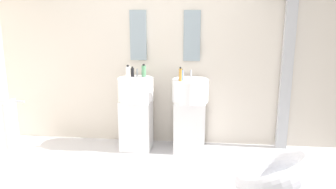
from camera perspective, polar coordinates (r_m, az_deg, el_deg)
The scene contains 14 objects.
rear_partition at distance 4.81m, azimuth -0.40°, elevation 7.27°, with size 4.80×0.10×2.60m, color beige.
pedestal_sink_left at distance 4.71m, azimuth -5.17°, elevation -2.69°, with size 0.47×0.47×1.06m.
pedestal_sink_right at distance 4.63m, azimuth 3.57°, elevation -2.97°, with size 0.47×0.47×1.06m.
vanity_mirror_left at distance 4.78m, azimuth -4.83°, elevation 9.51°, with size 0.22×0.03×0.66m, color #8C9EA8.
vanity_mirror_right at distance 4.70m, azimuth 3.90°, elevation 9.45°, with size 0.22×0.03×0.66m, color #8C9EA8.
shower_column at distance 4.81m, azimuth 18.46°, elevation 3.88°, with size 0.49×0.24×2.05m.
lounge_chair at distance 3.44m, azimuth 16.97°, elevation -12.77°, with size 1.03×1.03×0.65m.
towel_rack at distance 4.16m, azimuth -24.39°, elevation -4.58°, with size 0.37×0.22×0.95m.
soap_bottle_green at distance 4.68m, azimuth -3.93°, elevation 3.83°, with size 0.06×0.06×0.17m.
soap_bottle_clear at distance 4.50m, azimuth 2.23°, elevation 3.23°, with size 0.05×0.05×0.14m.
soap_bottle_black at distance 4.70m, azimuth -5.78°, elevation 3.62°, with size 0.04×0.04×0.13m.
soap_bottle_blue at distance 4.42m, azimuth 2.11°, elevation 3.15°, with size 0.05×0.05×0.15m.
soap_bottle_white at distance 4.47m, azimuth -6.49°, elevation 3.45°, with size 0.05×0.05×0.19m.
soap_bottle_amber at distance 4.39m, azimuth 2.02°, elevation 3.23°, with size 0.04×0.04×0.18m.
Camera 1 is at (0.54, -3.10, 1.87)m, focal length 37.72 mm.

